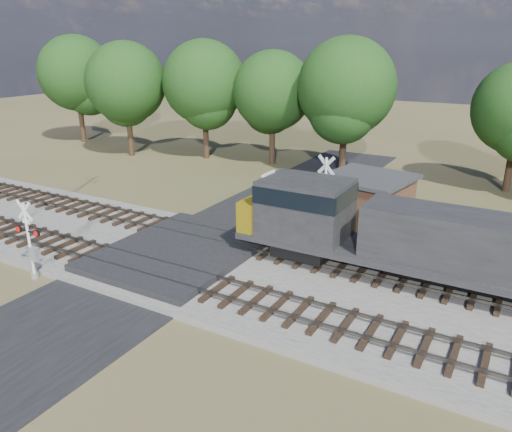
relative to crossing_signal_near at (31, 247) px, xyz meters
The scene contains 10 objects.
ground 6.86m from the crossing_signal_near, 46.42° to the left, with size 160.00×160.00×0.00m, color #444625.
ballast_bed 15.60m from the crossing_signal_near, 20.04° to the left, with size 140.00×10.00×0.30m, color gray.
road 6.85m from the crossing_signal_near, 46.42° to the left, with size 7.00×60.00×0.08m, color black.
crossing_panel 7.15m from the crossing_signal_near, 49.23° to the left, with size 7.00×9.00×0.62m, color #262628.
track_near 8.30m from the crossing_signal_near, 20.10° to the left, with size 140.00×2.60×0.33m.
track_far 11.05m from the crossing_signal_near, 45.41° to the left, with size 140.00×2.60×0.33m.
crossing_signal_near is the anchor object (origin of this frame).
crossing_signal_far 15.95m from the crossing_signal_near, 53.81° to the left, with size 1.84×0.50×4.62m.
equipment_shed 18.59m from the crossing_signal_near, 51.79° to the left, with size 5.49×5.49×3.26m.
treeline 27.38m from the crossing_signal_near, 69.73° to the left, with size 79.71×11.91×12.00m.
Camera 1 is at (15.34, -18.35, 10.78)m, focal length 35.00 mm.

